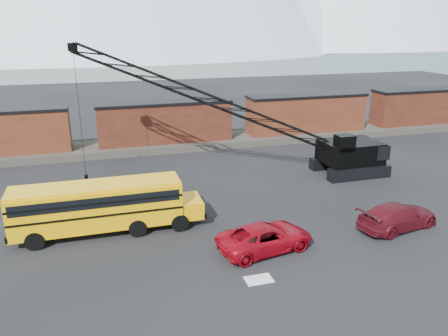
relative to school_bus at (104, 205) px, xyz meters
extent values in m
plane|color=black|center=(6.72, -3.69, -1.79)|extent=(160.00, 160.00, 0.00)
cube|color=white|center=(6.72, 336.31, 10.21)|extent=(800.00, 80.00, 24.00)
cube|color=#47403A|center=(6.72, 18.31, -1.44)|extent=(120.00, 5.00, 0.70)
cube|color=black|center=(-5.08, 18.31, -0.79)|extent=(2.20, 2.40, 0.60)
cube|color=#502416|center=(6.72, 18.31, 0.91)|extent=(13.50, 2.90, 4.00)
cube|color=black|center=(6.72, 18.31, 2.96)|extent=(13.70, 3.10, 0.25)
cube|color=black|center=(2.52, 18.31, -0.79)|extent=(2.20, 2.40, 0.60)
cube|color=black|center=(10.92, 18.31, -0.79)|extent=(2.20, 2.40, 0.60)
cube|color=#481E14|center=(22.72, 18.31, 0.91)|extent=(13.50, 2.90, 4.00)
cube|color=black|center=(22.72, 18.31, 2.96)|extent=(13.70, 3.10, 0.25)
cube|color=black|center=(18.52, 18.31, -0.79)|extent=(2.20, 2.40, 0.60)
cube|color=black|center=(26.92, 18.31, -0.79)|extent=(2.20, 2.40, 0.60)
cube|color=#502416|center=(38.72, 18.31, 0.91)|extent=(13.50, 2.90, 4.00)
cube|color=black|center=(38.72, 18.31, 2.96)|extent=(13.70, 3.10, 0.25)
cube|color=black|center=(34.52, 18.31, -0.79)|extent=(2.20, 2.40, 0.60)
cube|color=silver|center=(7.22, -7.69, -1.78)|extent=(1.40, 0.90, 0.02)
cube|color=#E09D04|center=(-0.35, 0.00, 0.01)|extent=(10.00, 2.50, 2.50)
cube|color=#E09D04|center=(5.25, 0.00, -0.69)|extent=(1.60, 2.30, 1.10)
cube|color=#E09D04|center=(-0.35, 0.00, 1.31)|extent=(10.00, 2.30, 0.18)
cube|color=black|center=(-0.35, -1.26, 0.71)|extent=(9.60, 0.05, 0.65)
cube|color=black|center=(-0.35, 1.26, 0.71)|extent=(9.60, 0.05, 0.65)
cube|color=black|center=(6.10, 0.00, -0.99)|extent=(0.15, 2.45, 0.35)
cube|color=black|center=(-5.40, 0.00, -0.99)|extent=(0.15, 2.50, 0.35)
cylinder|color=black|center=(-3.95, -1.15, -1.24)|extent=(1.10, 0.35, 1.10)
cylinder|color=black|center=(-3.95, 1.15, -1.24)|extent=(1.10, 0.35, 1.10)
cylinder|color=black|center=(1.85, -1.15, -1.24)|extent=(1.10, 0.35, 1.10)
cylinder|color=black|center=(1.85, 1.15, -1.24)|extent=(1.10, 0.35, 1.10)
cylinder|color=black|center=(4.45, -1.15, -1.24)|extent=(1.10, 0.35, 1.10)
cylinder|color=black|center=(4.45, 1.15, -1.24)|extent=(1.10, 0.35, 1.10)
imported|color=maroon|center=(8.67, -4.88, -1.02)|extent=(5.96, 3.54, 1.55)
imported|color=#500E17|center=(17.70, -4.63, -0.98)|extent=(5.91, 3.29, 1.62)
cube|color=black|center=(20.66, 4.18, -1.29)|extent=(5.50, 1.00, 1.00)
cube|color=black|center=(20.66, 7.38, -1.29)|extent=(5.50, 1.00, 1.00)
cube|color=black|center=(20.66, 5.78, 0.11)|extent=(4.80, 3.60, 1.80)
cube|color=black|center=(22.66, 5.78, 0.31)|extent=(1.20, 3.80, 1.20)
cube|color=black|center=(19.26, 4.58, 1.31)|extent=(1.40, 1.20, 1.30)
cube|color=black|center=(19.26, 4.03, 1.31)|extent=(1.20, 0.06, 0.90)
cube|color=black|center=(-1.19, 9.90, 8.87)|extent=(0.70, 0.50, 0.60)
cylinder|color=black|center=(-1.19, 9.90, 3.54)|extent=(0.04, 0.04, 10.37)
cube|color=black|center=(-1.19, 9.90, -1.44)|extent=(0.25, 0.25, 0.50)
camera|label=1|loc=(0.10, -25.59, 10.53)|focal=35.00mm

